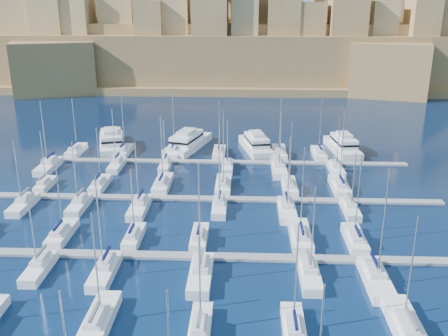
{
  "coord_description": "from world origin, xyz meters",
  "views": [
    {
      "loc": [
        5.17,
        -76.55,
        36.37
      ],
      "look_at": [
        1.59,
        6.0,
        7.73
      ],
      "focal_mm": 40.0,
      "sensor_mm": 36.0,
      "label": 1
    }
  ],
  "objects_px": {
    "sailboat_4": "(294,328)",
    "motor_yacht_a": "(112,141)",
    "motor_yacht_b": "(188,142)",
    "sailboat_2": "(99,319)",
    "motor_yacht_d": "(343,145)",
    "motor_yacht_c": "(256,144)"
  },
  "relations": [
    {
      "from": "motor_yacht_a",
      "to": "motor_yacht_c",
      "type": "relative_size",
      "value": 1.16
    },
    {
      "from": "sailboat_4",
      "to": "motor_yacht_a",
      "type": "xyz_separation_m",
      "value": [
        -39.37,
        71.72,
        0.99
      ]
    },
    {
      "from": "sailboat_4",
      "to": "motor_yacht_b",
      "type": "distance_m",
      "value": 74.42
    },
    {
      "from": "motor_yacht_c",
      "to": "motor_yacht_d",
      "type": "bearing_deg",
      "value": -0.15
    },
    {
      "from": "sailboat_4",
      "to": "motor_yacht_b",
      "type": "xyz_separation_m",
      "value": [
        -20.15,
        71.63,
        0.99
      ]
    },
    {
      "from": "sailboat_2",
      "to": "motor_yacht_d",
      "type": "xyz_separation_m",
      "value": [
        40.6,
        69.71,
        0.97
      ]
    },
    {
      "from": "sailboat_2",
      "to": "motor_yacht_b",
      "type": "xyz_separation_m",
      "value": [
        2.31,
        70.95,
        0.97
      ]
    },
    {
      "from": "motor_yacht_b",
      "to": "motor_yacht_d",
      "type": "relative_size",
      "value": 1.17
    },
    {
      "from": "motor_yacht_a",
      "to": "motor_yacht_b",
      "type": "xyz_separation_m",
      "value": [
        19.22,
        -0.09,
        -0.0
      ]
    },
    {
      "from": "sailboat_2",
      "to": "sailboat_4",
      "type": "height_order",
      "value": "sailboat_2"
    },
    {
      "from": "motor_yacht_d",
      "to": "motor_yacht_c",
      "type": "bearing_deg",
      "value": 179.85
    },
    {
      "from": "motor_yacht_b",
      "to": "sailboat_2",
      "type": "bearing_deg",
      "value": -91.86
    },
    {
      "from": "motor_yacht_d",
      "to": "sailboat_4",
      "type": "bearing_deg",
      "value": -104.45
    },
    {
      "from": "motor_yacht_b",
      "to": "motor_yacht_a",
      "type": "bearing_deg",
      "value": 179.74
    },
    {
      "from": "motor_yacht_c",
      "to": "motor_yacht_b",
      "type": "bearing_deg",
      "value": 176.01
    },
    {
      "from": "motor_yacht_b",
      "to": "motor_yacht_c",
      "type": "bearing_deg",
      "value": -3.99
    },
    {
      "from": "motor_yacht_b",
      "to": "sailboat_4",
      "type": "bearing_deg",
      "value": -74.29
    },
    {
      "from": "sailboat_2",
      "to": "motor_yacht_c",
      "type": "height_order",
      "value": "sailboat_2"
    },
    {
      "from": "sailboat_2",
      "to": "motor_yacht_c",
      "type": "xyz_separation_m",
      "value": [
        19.37,
        69.76,
        0.97
      ]
    },
    {
      "from": "motor_yacht_c",
      "to": "motor_yacht_d",
      "type": "relative_size",
      "value": 1.02
    },
    {
      "from": "motor_yacht_a",
      "to": "motor_yacht_b",
      "type": "height_order",
      "value": "same"
    },
    {
      "from": "sailboat_2",
      "to": "motor_yacht_c",
      "type": "distance_m",
      "value": 72.41
    }
  ]
}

